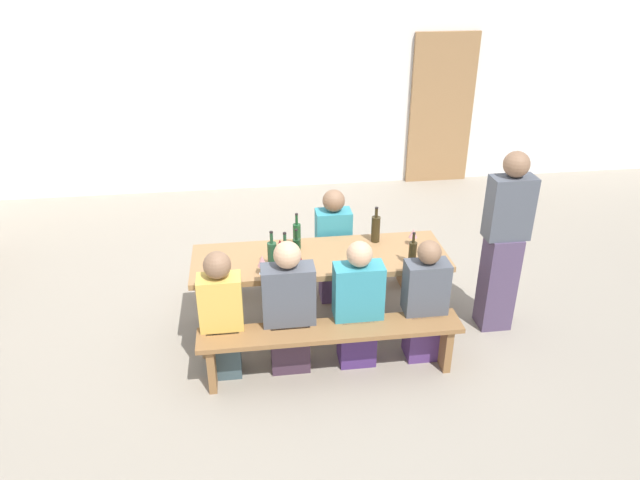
% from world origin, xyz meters
% --- Properties ---
extents(ground_plane, '(24.00, 24.00, 0.00)m').
position_xyz_m(ground_plane, '(0.00, 0.00, 0.00)').
color(ground_plane, gray).
extents(back_wall, '(14.00, 0.20, 3.20)m').
position_xyz_m(back_wall, '(0.00, 3.63, 1.60)').
color(back_wall, white).
rests_on(back_wall, ground).
extents(wooden_door, '(0.90, 0.06, 2.10)m').
position_xyz_m(wooden_door, '(2.19, 3.49, 1.05)').
color(wooden_door, '#9E7247').
rests_on(wooden_door, ground).
extents(tasting_table, '(2.19, 0.70, 0.75)m').
position_xyz_m(tasting_table, '(0.00, 0.00, 0.67)').
color(tasting_table, '#9E7247').
rests_on(tasting_table, ground).
extents(bench_near, '(2.09, 0.30, 0.45)m').
position_xyz_m(bench_near, '(0.00, -0.65, 0.36)').
color(bench_near, olive).
rests_on(bench_near, ground).
extents(bench_far, '(2.09, 0.30, 0.45)m').
position_xyz_m(bench_far, '(0.00, 0.65, 0.36)').
color(bench_far, olive).
rests_on(bench_far, ground).
extents(wine_bottle_0, '(0.07, 0.07, 0.34)m').
position_xyz_m(wine_bottle_0, '(-0.31, -0.20, 0.88)').
color(wine_bottle_0, '#234C2D').
rests_on(wine_bottle_0, tasting_table).
extents(wine_bottle_1, '(0.06, 0.06, 0.32)m').
position_xyz_m(wine_bottle_1, '(-0.21, -0.12, 0.87)').
color(wine_bottle_1, '#143319').
rests_on(wine_bottle_1, tasting_table).
extents(wine_bottle_2, '(0.07, 0.07, 0.35)m').
position_xyz_m(wine_bottle_2, '(-0.42, -0.18, 0.88)').
color(wine_bottle_2, '#234C2D').
rests_on(wine_bottle_2, tasting_table).
extents(wine_bottle_3, '(0.08, 0.08, 0.33)m').
position_xyz_m(wine_bottle_3, '(0.53, 0.20, 0.88)').
color(wine_bottle_3, '#332814').
rests_on(wine_bottle_3, tasting_table).
extents(wine_bottle_4, '(0.07, 0.07, 0.30)m').
position_xyz_m(wine_bottle_4, '(0.74, -0.26, 0.86)').
color(wine_bottle_4, '#332814').
rests_on(wine_bottle_4, tasting_table).
extents(wine_bottle_5, '(0.07, 0.07, 0.33)m').
position_xyz_m(wine_bottle_5, '(-0.18, 0.17, 0.87)').
color(wine_bottle_5, '#194723').
rests_on(wine_bottle_5, tasting_table).
extents(wine_glass_0, '(0.07, 0.07, 0.16)m').
position_xyz_m(wine_glass_0, '(-0.20, -0.28, 0.87)').
color(wine_glass_0, silver).
rests_on(wine_glass_0, tasting_table).
extents(wine_glass_1, '(0.07, 0.07, 0.17)m').
position_xyz_m(wine_glass_1, '(-0.34, 0.01, 0.87)').
color(wine_glass_1, silver).
rests_on(wine_glass_1, tasting_table).
extents(wine_glass_2, '(0.08, 0.08, 0.17)m').
position_xyz_m(wine_glass_2, '(-0.50, -0.25, 0.87)').
color(wine_glass_2, silver).
rests_on(wine_glass_2, tasting_table).
extents(wine_glass_3, '(0.07, 0.07, 0.18)m').
position_xyz_m(wine_glass_3, '(0.35, -0.19, 0.88)').
color(wine_glass_3, silver).
rests_on(wine_glass_3, tasting_table).
extents(wine_glass_4, '(0.08, 0.08, 0.15)m').
position_xyz_m(wine_glass_4, '(0.84, 0.09, 0.86)').
color(wine_glass_4, silver).
rests_on(wine_glass_4, tasting_table).
extents(seated_guest_near_0, '(0.33, 0.24, 1.10)m').
position_xyz_m(seated_guest_near_0, '(-0.84, -0.50, 0.54)').
color(seated_guest_near_0, '#3B4F55').
rests_on(seated_guest_near_0, ground).
extents(seated_guest_near_1, '(0.41, 0.24, 1.15)m').
position_xyz_m(seated_guest_near_1, '(-0.32, -0.50, 0.55)').
color(seated_guest_near_1, '#402B3C').
rests_on(seated_guest_near_1, ground).
extents(seated_guest_near_2, '(0.39, 0.24, 1.12)m').
position_xyz_m(seated_guest_near_2, '(0.24, -0.50, 0.53)').
color(seated_guest_near_2, '#472B68').
rests_on(seated_guest_near_2, ground).
extents(seated_guest_near_3, '(0.35, 0.24, 1.09)m').
position_xyz_m(seated_guest_near_3, '(0.79, -0.50, 0.52)').
color(seated_guest_near_3, '#523270').
rests_on(seated_guest_near_3, ground).
extents(seated_guest_far_0, '(0.33, 0.24, 1.14)m').
position_xyz_m(seated_guest_far_0, '(0.19, 0.50, 0.55)').
color(seated_guest_far_0, '#543C69').
rests_on(seated_guest_far_0, ground).
extents(standing_host, '(0.37, 0.24, 1.66)m').
position_xyz_m(standing_host, '(1.58, -0.15, 0.82)').
color(standing_host, '#50405E').
rests_on(standing_host, ground).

